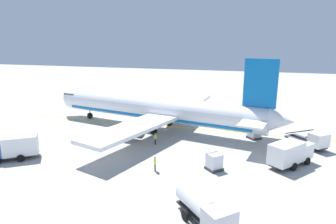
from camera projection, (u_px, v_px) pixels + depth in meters
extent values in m
cylinder|color=white|center=(154.00, 108.00, 47.91)|extent=(11.00, 36.03, 3.80)
cone|color=white|center=(67.00, 97.00, 56.55)|extent=(4.02, 3.08, 3.61)
cone|color=white|center=(282.00, 121.00, 39.00)|extent=(3.81, 3.79, 3.23)
cube|color=#192333|center=(75.00, 94.00, 55.35)|extent=(3.65, 3.00, 0.60)
cube|color=white|center=(132.00, 128.00, 39.31)|extent=(16.70, 9.43, 0.50)
cylinder|color=slate|center=(133.00, 130.00, 42.77)|extent=(2.80, 3.58, 2.20)
cube|color=white|center=(188.00, 103.00, 55.03)|extent=(16.40, 6.35, 0.50)
cylinder|color=slate|center=(172.00, 111.00, 53.77)|extent=(2.80, 3.58, 2.20)
cube|color=#0C66B2|center=(261.00, 83.00, 39.24)|extent=(1.24, 4.38, 6.50)
cube|color=white|center=(258.00, 118.00, 40.39)|extent=(10.83, 5.24, 0.24)
cube|color=#0C66B2|center=(154.00, 114.00, 48.16)|extent=(10.08, 32.46, 0.36)
cylinder|color=black|center=(90.00, 116.00, 54.78)|extent=(0.57, 1.15, 1.10)
cylinder|color=gray|center=(90.00, 111.00, 54.59)|extent=(0.20, 0.20, 0.50)
cylinder|color=black|center=(154.00, 131.00, 45.71)|extent=(0.57, 1.15, 1.10)
cylinder|color=gray|center=(154.00, 126.00, 45.52)|extent=(0.20, 0.20, 0.50)
cylinder|color=black|center=(169.00, 123.00, 50.18)|extent=(0.57, 1.15, 1.10)
cylinder|color=gray|center=(169.00, 118.00, 49.99)|extent=(0.20, 0.20, 0.50)
cube|color=silver|center=(219.00, 220.00, 21.72)|extent=(2.82, 2.84, 1.80)
cube|color=#192333|center=(227.00, 222.00, 20.90)|extent=(1.33, 1.40, 0.94)
cylinder|color=silver|center=(197.00, 201.00, 24.31)|extent=(4.15, 4.06, 1.80)
cube|color=#262628|center=(203.00, 217.00, 23.77)|extent=(5.43, 5.25, 0.16)
cylinder|color=black|center=(208.00, 209.00, 25.06)|extent=(0.85, 0.82, 0.90)
cylinder|color=black|center=(185.00, 216.00, 24.07)|extent=(0.85, 0.82, 0.90)
cube|color=white|center=(301.00, 149.00, 35.54)|extent=(2.78, 2.84, 1.80)
cube|color=#192333|center=(305.00, 145.00, 35.93)|extent=(1.22, 1.49, 0.94)
cube|color=white|center=(286.00, 153.00, 33.80)|extent=(4.67, 4.37, 2.31)
cube|color=#262628|center=(290.00, 161.00, 34.60)|extent=(5.66, 4.99, 0.16)
cylinder|color=black|center=(291.00, 155.00, 36.50)|extent=(0.88, 0.78, 0.90)
cylinder|color=black|center=(307.00, 161.00, 34.75)|extent=(0.88, 0.78, 0.90)
cylinder|color=black|center=(277.00, 160.00, 34.99)|extent=(0.88, 0.78, 0.90)
cylinder|color=black|center=(294.00, 167.00, 33.24)|extent=(0.88, 0.78, 0.90)
cube|color=white|center=(21.00, 145.00, 36.33)|extent=(4.03, 4.47, 2.32)
cube|color=#262628|center=(14.00, 155.00, 36.35)|extent=(4.50, 5.58, 0.16)
cylinder|color=black|center=(1.00, 154.00, 36.87)|extent=(0.74, 0.90, 0.90)
cylinder|color=black|center=(21.00, 158.00, 35.63)|extent=(0.74, 0.90, 0.90)
cylinder|color=black|center=(23.00, 152.00, 37.66)|extent=(0.74, 0.90, 0.90)
cube|color=white|center=(319.00, 140.00, 38.88)|extent=(2.80, 2.84, 1.80)
cube|color=#192333|center=(325.00, 139.00, 38.05)|extent=(1.27, 1.45, 0.94)
cube|color=#4C4C51|center=(301.00, 139.00, 41.56)|extent=(4.35, 4.19, 0.24)
cube|color=#2D2D33|center=(299.00, 132.00, 41.67)|extent=(3.59, 3.28, 1.70)
cube|color=#262628|center=(306.00, 142.00, 40.82)|extent=(5.28, 4.87, 0.16)
cylinder|color=black|center=(322.00, 145.00, 39.85)|extent=(0.86, 0.80, 0.90)
cylinder|color=black|center=(310.00, 148.00, 38.95)|extent=(0.86, 0.80, 0.90)
cylinder|color=black|center=(306.00, 140.00, 42.07)|extent=(0.86, 0.80, 0.90)
cylinder|color=black|center=(295.00, 142.00, 41.17)|extent=(0.86, 0.80, 0.90)
cube|color=#333338|center=(214.00, 168.00, 33.50)|extent=(2.30, 2.30, 0.30)
cube|color=silver|center=(214.00, 161.00, 33.27)|extent=(2.02, 2.02, 1.61)
cube|color=silver|center=(212.00, 154.00, 33.54)|extent=(1.45, 1.43, 0.54)
cube|color=#333338|center=(226.00, 127.00, 49.34)|extent=(2.26, 2.26, 0.30)
cube|color=#B2B7C1|center=(226.00, 122.00, 49.13)|extent=(2.01, 2.01, 1.48)
cube|color=#B2B7C1|center=(223.00, 118.00, 48.96)|extent=(1.73, 1.11, 0.57)
cube|color=#333338|center=(254.00, 137.00, 43.96)|extent=(2.37, 2.37, 0.30)
cube|color=silver|center=(254.00, 132.00, 43.74)|extent=(2.09, 2.09, 1.54)
cube|color=silver|center=(252.00, 128.00, 43.38)|extent=(1.54, 1.44, 0.55)
cylinder|color=#191E33|center=(119.00, 136.00, 43.59)|extent=(0.14, 0.14, 0.83)
cylinder|color=#191E33|center=(118.00, 137.00, 43.43)|extent=(0.14, 0.14, 0.83)
cube|color=orange|center=(118.00, 132.00, 43.33)|extent=(0.47, 0.28, 0.62)
cube|color=silver|center=(118.00, 132.00, 43.32)|extent=(0.48, 0.29, 0.06)
sphere|color=tan|center=(118.00, 129.00, 43.23)|extent=(0.22, 0.22, 0.22)
cylinder|color=orange|center=(119.00, 131.00, 43.56)|extent=(0.09, 0.09, 0.59)
cylinder|color=orange|center=(117.00, 132.00, 43.08)|extent=(0.09, 0.09, 0.59)
cylinder|color=#191E33|center=(156.00, 142.00, 41.43)|extent=(0.14, 0.14, 0.84)
cylinder|color=#191E33|center=(155.00, 142.00, 41.26)|extent=(0.14, 0.14, 0.84)
cube|color=#CCE519|center=(155.00, 137.00, 41.17)|extent=(0.45, 0.24, 0.63)
cube|color=silver|center=(155.00, 137.00, 41.16)|extent=(0.46, 0.25, 0.06)
sphere|color=tan|center=(155.00, 134.00, 41.06)|extent=(0.23, 0.23, 0.23)
cylinder|color=#CCE519|center=(156.00, 136.00, 41.41)|extent=(0.09, 0.09, 0.60)
cylinder|color=#CCE519|center=(155.00, 137.00, 40.90)|extent=(0.09, 0.09, 0.60)
cylinder|color=#191E33|center=(155.00, 167.00, 33.18)|extent=(0.14, 0.14, 0.88)
cylinder|color=#191E33|center=(155.00, 168.00, 33.01)|extent=(0.14, 0.14, 0.88)
cube|color=#CCE519|center=(155.00, 161.00, 32.91)|extent=(0.48, 0.32, 0.66)
cube|color=silver|center=(155.00, 161.00, 32.90)|extent=(0.49, 0.33, 0.06)
sphere|color=tan|center=(155.00, 157.00, 32.80)|extent=(0.24, 0.24, 0.24)
cylinder|color=#CCE519|center=(155.00, 160.00, 33.16)|extent=(0.09, 0.09, 0.62)
cylinder|color=#CCE519|center=(155.00, 162.00, 32.64)|extent=(0.09, 0.09, 0.62)
cube|color=yellow|center=(186.00, 128.00, 49.04)|extent=(0.30, 60.00, 0.01)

